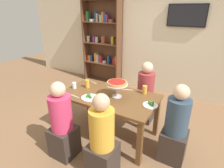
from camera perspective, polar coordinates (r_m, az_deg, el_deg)
name	(u,v)px	position (r m, az deg, el deg)	size (l,w,h in m)	color
ground_plane	(109,133)	(3.24, -0.92, -15.30)	(12.00, 12.00, 0.00)	#846042
rear_partition	(156,35)	(4.61, 13.67, 14.77)	(8.00, 0.12, 2.80)	beige
dining_table	(109,100)	(2.88, -1.00, -5.21)	(1.51, 0.86, 0.74)	brown
bookshelf	(102,43)	(5.09, -3.11, 12.95)	(1.10, 0.30, 2.21)	brown
television	(187,15)	(4.34, 22.58, 19.42)	(0.79, 0.05, 0.46)	black
diner_near_right	(102,143)	(2.30, -3.14, -18.09)	(0.34, 0.34, 1.15)	#382D28
diner_far_right	(145,96)	(3.40, 10.42, -3.84)	(0.34, 0.34, 1.15)	#382D28
diner_head_east	(175,130)	(2.64, 19.41, -13.46)	(0.34, 0.34, 1.15)	#382D28
diner_near_left	(62,126)	(2.66, -15.43, -12.68)	(0.34, 0.34, 1.15)	#382D28
deep_dish_pizza_stand	(117,84)	(2.70, 1.57, -0.03)	(0.33, 0.33, 0.25)	silver
salad_plate_near_diner	(89,97)	(2.76, -7.17, -4.15)	(0.26, 0.26, 0.07)	white
salad_plate_far_diner	(151,104)	(2.59, 12.10, -6.35)	(0.21, 0.21, 0.07)	white
beer_glass_amber_tall	(145,90)	(2.90, 10.31, -1.81)	(0.07, 0.07, 0.14)	gold
beer_glass_amber_short	(87,84)	(3.10, -7.83, 0.06)	(0.07, 0.07, 0.14)	gold
water_glass_clear_near	(117,84)	(3.10, 1.66, -0.15)	(0.07, 0.07, 0.10)	white
water_glass_clear_far	(74,85)	(3.12, -11.86, -0.43)	(0.07, 0.07, 0.10)	white
cutlery_fork_near	(75,96)	(2.85, -11.65, -3.80)	(0.18, 0.02, 0.01)	silver
cutlery_knife_near	(110,108)	(2.48, -0.78, -7.59)	(0.18, 0.02, 0.01)	silver
cutlery_fork_far	(127,90)	(3.02, 4.91, -1.81)	(0.18, 0.02, 0.01)	silver
cutlery_knife_far	(93,82)	(3.33, -5.93, 0.54)	(0.18, 0.02, 0.01)	silver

